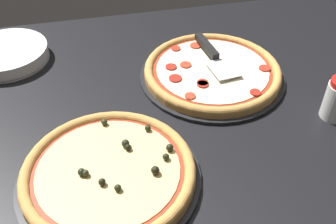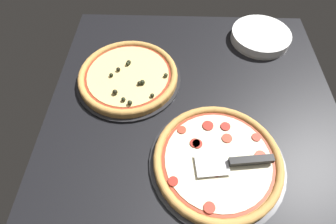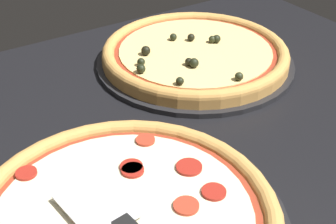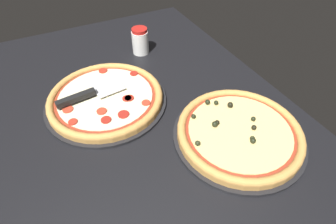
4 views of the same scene
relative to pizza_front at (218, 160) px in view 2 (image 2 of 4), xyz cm
name	(u,v)px [view 2 (image 2 of 4)]	position (x,y,z in cm)	size (l,w,h in cm)	color
ground_plane	(194,147)	(6.23, 6.83, -4.14)	(137.20, 103.55, 3.60)	black
pizza_pan_front	(217,162)	(-0.02, -0.01, -1.84)	(41.86, 41.86, 1.00)	black
pizza_front	(218,160)	(0.00, 0.00, 0.00)	(39.35, 39.35, 2.84)	#C68E47
pizza_pan_back	(129,79)	(33.50, 31.34, -1.84)	(39.98, 39.98, 1.00)	black
pizza_back	(128,76)	(33.46, 31.32, 0.20)	(37.58, 37.58, 4.13)	#C68E47
serving_spatula	(243,161)	(-1.36, -6.84, 2.31)	(8.19, 23.40, 2.00)	silver
plate_stack	(260,36)	(58.52, -22.90, -0.24)	(25.01, 25.01, 4.20)	white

